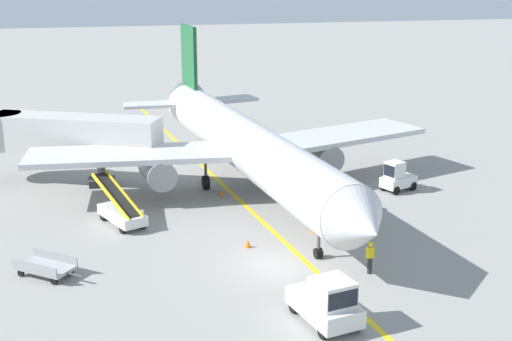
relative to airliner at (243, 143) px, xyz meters
name	(u,v)px	position (x,y,z in m)	size (l,w,h in m)	color
ground_plane	(281,265)	(-0.72, -12.45, -3.42)	(300.00, 300.00, 0.00)	gray
taxi_line_yellow	(272,230)	(0.06, -7.45, -3.41)	(0.30, 80.00, 0.01)	yellow
airliner	(243,143)	(0.00, 0.00, 0.00)	(28.41, 35.33, 10.10)	silver
jet_bridge	(57,134)	(-12.16, 5.01, 0.12)	(12.79, 7.62, 4.85)	beige
pushback_tug	(327,302)	(-0.42, -18.76, -2.42)	(2.63, 3.92, 2.20)	silver
baggage_tug_near_wing	(397,178)	(10.24, -2.23, -2.49)	(2.71, 2.12, 2.10)	silver
belt_loader_forward_hold	(121,211)	(-8.37, -4.36, -2.64)	(3.07, 5.10, 2.59)	silver
belt_loader_aft_hold	(351,207)	(5.23, -6.71, -2.64)	(3.77, 4.88, 2.59)	silver
baggage_cart_loaded	(46,267)	(-12.41, -10.96, -2.95)	(3.41, 3.01, 0.94)	#A5A5A8
ground_crew_marshaller	(370,256)	(3.32, -14.40, -2.51)	(0.36, 0.24, 1.70)	#26262D
safety_cone_nose_left	(248,244)	(-1.86, -9.69, -3.20)	(0.36, 0.36, 0.44)	orange
safety_cone_nose_right	(221,192)	(-1.64, -0.49, -3.20)	(0.36, 0.36, 0.44)	orange
safety_cone_wingtip_left	(116,199)	(-8.53, -0.34, -3.20)	(0.36, 0.36, 0.44)	orange
safety_cone_wingtip_right	(314,229)	(2.34, -8.39, -3.20)	(0.36, 0.36, 0.44)	orange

